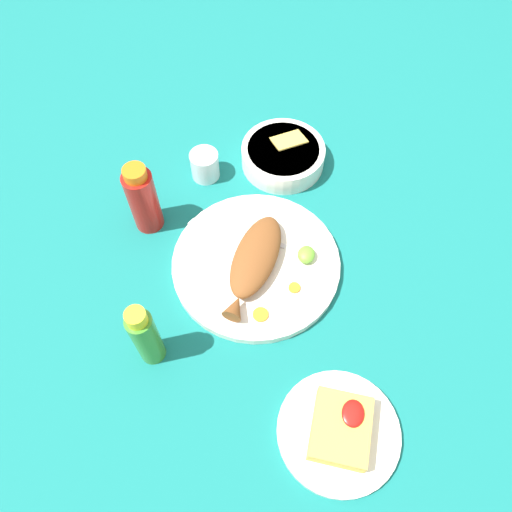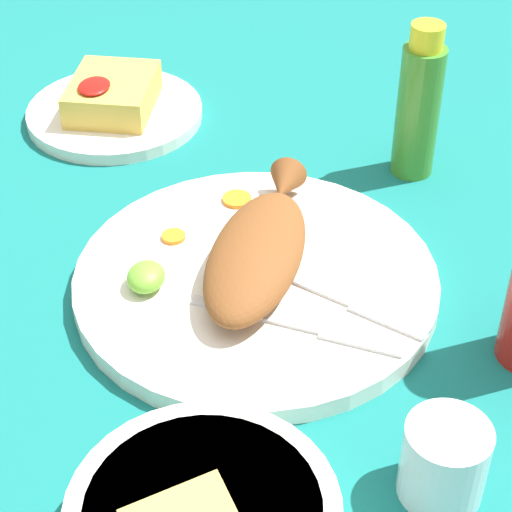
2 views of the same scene
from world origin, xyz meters
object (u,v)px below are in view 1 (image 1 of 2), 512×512
main_plate (256,264)px  fried_fish (254,260)px  guacamole_bowl (284,155)px  salt_cup (205,166)px  hot_sauce_bottle_red (143,199)px  hot_sauce_bottle_green (145,336)px  fork_far (237,228)px  side_plate_fries (338,432)px  fork_near (220,242)px

main_plate → fried_fish: bearing=173.3°
guacamole_bowl → salt_cup: bearing=113.5°
salt_cup → fried_fish: bearing=-143.5°
main_plate → hot_sauce_bottle_red: 0.25m
hot_sauce_bottle_green → hot_sauce_bottle_red: bearing=20.1°
main_plate → guacamole_bowl: (0.27, -0.00, 0.02)m
fork_far → guacamole_bowl: guacamole_bowl is taller
fork_far → hot_sauce_bottle_red: (-0.01, 0.18, 0.06)m
fork_far → side_plate_fries: size_ratio=0.91×
fried_fish → fork_far: size_ratio=1.27×
main_plate → side_plate_fries: size_ratio=1.62×
fried_fish → fork_far: bearing=41.6°
main_plate → hot_sauce_bottle_red: size_ratio=1.98×
main_plate → fork_far: fork_far is taller
fork_near → salt_cup: bearing=-39.4°
fork_near → salt_cup: salt_cup is taller
fried_fish → fork_far: 0.09m
fork_near → fried_fish: bearing=-178.9°
fork_far → hot_sauce_bottle_green: 0.30m
fried_fish → fork_near: bearing=71.5°
fried_fish → salt_cup: size_ratio=3.69×
fork_far → salt_cup: salt_cup is taller
hot_sauce_bottle_green → side_plate_fries: hot_sauce_bottle_green is taller
salt_cup → guacamole_bowl: bearing=-66.5°
fork_near → salt_cup: (0.17, 0.08, 0.01)m
hot_sauce_bottle_red → guacamole_bowl: bearing=-47.7°
fork_near → fork_far: size_ratio=0.94×
fork_near → fork_far: bearing=-96.6°
fork_far → guacamole_bowl: size_ratio=1.01×
guacamole_bowl → main_plate: bearing=179.4°
side_plate_fries → guacamole_bowl: guacamole_bowl is taller
main_plate → guacamole_bowl: 0.27m
salt_cup → side_plate_fries: bearing=-143.4°
hot_sauce_bottle_red → salt_cup: (0.15, -0.08, -0.05)m
hot_sauce_bottle_green → guacamole_bowl: 0.51m
fork_far → salt_cup: 0.17m
salt_cup → hot_sauce_bottle_red: bearing=152.0°
side_plate_fries → salt_cup: bearing=36.6°
main_plate → hot_sauce_bottle_red: hot_sauce_bottle_red is taller
main_plate → fried_fish: fried_fish is taller
fork_far → fork_near: bearing=69.5°
fork_near → main_plate: bearing=-172.7°
fork_far → fried_fish: bearing=137.3°
fried_fish → guacamole_bowl: guacamole_bowl is taller
hot_sauce_bottle_red → side_plate_fries: hot_sauce_bottle_red is taller
fried_fish → hot_sauce_bottle_red: bearing=81.6°
hot_sauce_bottle_red → main_plate: bearing=-102.8°
main_plate → fork_far: 0.09m
fork_far → salt_cup: (0.14, 0.10, 0.01)m
fork_near → side_plate_fries: size_ratio=0.86×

